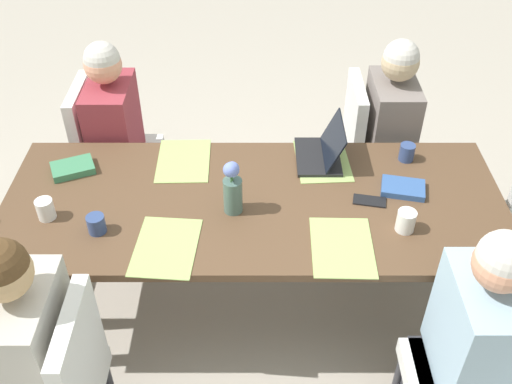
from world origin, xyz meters
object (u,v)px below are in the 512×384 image
person_near_left_near (43,367)px  chair_near_left_mid (489,378)px  book_blue_cover (75,168)px  chair_far_right_near (111,147)px  chair_far_left_far (373,146)px  coffee_mug_centre_right (99,224)px  coffee_mug_near_right (48,209)px  phone_black (372,201)px  coffee_mug_near_left (408,221)px  laptop_far_left_far (325,152)px  coffee_mug_centre_left (409,153)px  dining_table (256,212)px  person_far_left_far (388,148)px  person_near_left_mid (467,360)px  book_red_cover (405,189)px  flower_vase (235,185)px  person_far_right_near (121,150)px

person_near_left_near → chair_near_left_mid: 1.73m
chair_near_left_mid → book_blue_cover: (-1.80, 0.99, 0.26)m
chair_far_right_near → book_blue_cover: (-0.03, -0.54, 0.26)m
chair_near_left_mid → chair_far_right_near: bearing=139.0°
chair_far_left_far → coffee_mug_centre_right: chair_far_left_far is taller
coffee_mug_near_right → book_blue_cover: bearing=84.4°
coffee_mug_near_right → phone_black: (1.46, 0.11, -0.04)m
chair_far_left_far → coffee_mug_near_left: (-0.03, -0.99, 0.29)m
laptop_far_left_far → coffee_mug_near_right: (-1.27, -0.44, 0.01)m
person_near_left_near → book_blue_cover: 1.00m
coffee_mug_centre_left → dining_table: bearing=-157.3°
person_far_left_far → coffee_mug_near_left: person_far_left_far is taller
chair_near_left_mid → coffee_mug_centre_right: 1.71m
person_near_left_mid → person_far_left_far: bearing=92.6°
chair_far_right_near → coffee_mug_near_right: size_ratio=9.34×
coffee_mug_centre_right → phone_black: bearing=9.3°
person_far_left_far → chair_near_left_mid: bearing=-84.7°
person_near_left_mid → coffee_mug_centre_left: size_ratio=13.70×
coffee_mug_centre_right → book_red_cover: (1.38, 0.28, -0.03)m
flower_vase → laptop_far_left_far: 0.60m
chair_near_left_mid → flower_vase: size_ratio=3.34×
dining_table → chair_far_left_far: size_ratio=2.59×
dining_table → book_red_cover: bearing=5.7°
person_near_left_mid → person_far_left_far: 1.44m
dining_table → phone_black: phone_black is taller
person_near_left_near → book_red_cover: (1.53, 0.82, 0.23)m
person_far_right_near → flower_vase: 1.10m
coffee_mug_near_left → coffee_mug_centre_left: (0.11, 0.52, -0.01)m
dining_table → chair_far_left_far: chair_far_left_far is taller
book_blue_cover → chair_near_left_mid: bearing=-51.6°
flower_vase → book_blue_cover: 0.86m
person_near_left_near → coffee_mug_near_right: bearing=98.9°
coffee_mug_near_left → coffee_mug_near_right: bearing=177.2°
coffee_mug_near_right → book_red_cover: 1.64m
chair_far_left_far → person_far_right_near: bearing=-176.7°
person_near_left_near → chair_far_right_near: (-0.04, 1.52, -0.03)m
person_near_left_mid → laptop_far_left_far: (-0.49, 1.04, 0.26)m
person_near_left_near → coffee_mug_centre_right: person_near_left_near is taller
book_blue_cover → coffee_mug_near_left: bearing=-37.7°
chair_near_left_mid → coffee_mug_centre_right: bearing=160.4°
chair_near_left_mid → person_far_left_far: bearing=95.3°
dining_table → chair_near_left_mid: 1.20m
person_near_left_near → person_far_right_near: (0.04, 1.46, 0.00)m
coffee_mug_near_right → book_blue_cover: 0.34m
person_far_left_far → phone_black: size_ratio=7.97×
chair_far_right_near → chair_far_left_far: bearing=1.0°
person_near_left_mid → coffee_mug_near_right: size_ratio=12.40×
coffee_mug_near_right → person_far_right_near: bearing=80.7°
coffee_mug_near_left → book_red_cover: size_ratio=0.49×
person_far_left_far → coffee_mug_centre_right: (-1.45, -0.94, 0.26)m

